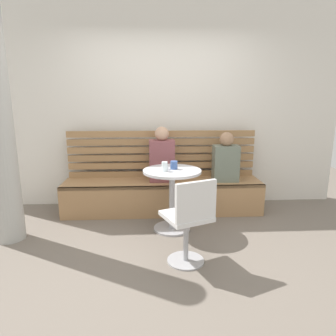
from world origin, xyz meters
name	(u,v)px	position (x,y,z in m)	size (l,w,h in m)	color
ground	(167,254)	(0.00, 0.00, 0.00)	(8.00, 8.00, 0.00)	#70665B
back_wall	(161,105)	(0.00, 1.64, 1.45)	(5.20, 0.10, 2.90)	silver
booth_bench	(163,196)	(0.00, 1.20, 0.22)	(2.70, 0.52, 0.44)	#A87C51
booth_backrest	(162,154)	(0.00, 1.44, 0.78)	(2.65, 0.04, 0.67)	#9A7249
cafe_table	(172,188)	(0.09, 0.60, 0.52)	(0.68, 0.68, 0.74)	#ADADB2
white_chair	(190,219)	(0.20, -0.21, 0.46)	(0.52, 0.52, 0.85)	#ADADB2
person_adult	(162,157)	(-0.01, 1.22, 0.77)	(0.34, 0.22, 0.74)	brown
person_child_left	(226,160)	(0.86, 1.18, 0.74)	(0.34, 0.22, 0.67)	slate
cup_mug_blue	(174,165)	(0.11, 0.65, 0.79)	(0.08, 0.08, 0.10)	#3D5B9E
cup_water_clear	(165,166)	(0.00, 0.55, 0.80)	(0.07, 0.07, 0.11)	white
cup_espresso_small	(166,167)	(0.02, 0.63, 0.77)	(0.06, 0.06, 0.06)	silver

